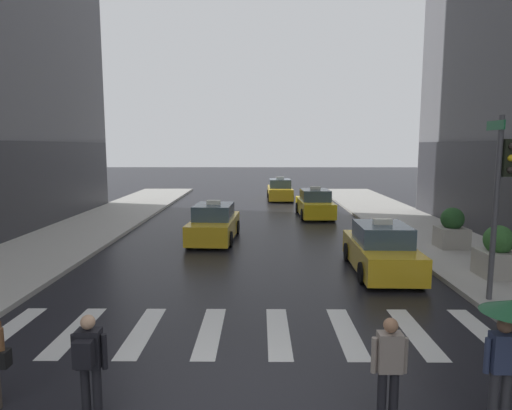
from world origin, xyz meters
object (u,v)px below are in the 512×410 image
(traffic_light_pole, at_px, (501,182))
(taxi_second, at_px, (214,224))
(taxi_fourth, at_px, (280,191))
(planter_mid_block, at_px, (452,229))
(taxi_lead, at_px, (381,250))
(pedestrian_with_backpack, at_px, (89,359))
(planter_near_corner, at_px, (498,253))
(pedestrian_with_umbrella, at_px, (510,327))
(pedestrian_plain_coat, at_px, (389,363))
(taxi_third, at_px, (315,204))

(traffic_light_pole, distance_m, taxi_second, 11.76)
(traffic_light_pole, distance_m, taxi_fourth, 23.46)
(planter_mid_block, bearing_deg, taxi_lead, -140.80)
(taxi_lead, bearing_deg, pedestrian_with_backpack, -129.32)
(taxi_fourth, xyz_separation_m, planter_near_corner, (5.82, -20.75, 0.15))
(pedestrian_with_umbrella, relative_size, planter_near_corner, 1.21)
(pedestrian_plain_coat, bearing_deg, pedestrian_with_backpack, 179.42)
(taxi_lead, bearing_deg, taxi_third, 93.83)
(taxi_lead, distance_m, taxi_second, 7.82)
(taxi_third, distance_m, pedestrian_plain_coat, 19.80)
(taxi_fourth, bearing_deg, pedestrian_plain_coat, -89.21)
(taxi_lead, relative_size, pedestrian_with_backpack, 2.78)
(taxi_fourth, bearing_deg, pedestrian_with_umbrella, -85.59)
(taxi_second, distance_m, pedestrian_with_umbrella, 14.31)
(planter_near_corner, bearing_deg, taxi_lead, 163.44)
(taxi_lead, distance_m, planter_mid_block, 4.67)
(traffic_light_pole, bearing_deg, pedestrian_with_umbrella, -116.06)
(traffic_light_pole, xyz_separation_m, planter_mid_block, (1.48, 6.05, -2.38))
(taxi_second, height_order, planter_near_corner, taxi_second)
(pedestrian_plain_coat, bearing_deg, taxi_third, 86.18)
(traffic_light_pole, relative_size, taxi_second, 1.04)
(taxi_second, bearing_deg, pedestrian_with_umbrella, -66.29)
(taxi_lead, relative_size, planter_near_corner, 2.86)
(pedestrian_with_backpack, distance_m, pedestrian_plain_coat, 4.55)
(taxi_lead, height_order, pedestrian_with_umbrella, pedestrian_with_umbrella)
(planter_near_corner, bearing_deg, pedestrian_plain_coat, -127.20)
(planter_near_corner, bearing_deg, taxi_third, 108.11)
(taxi_lead, height_order, pedestrian_with_backpack, taxi_lead)
(traffic_light_pole, xyz_separation_m, taxi_lead, (-2.14, 3.10, -2.53))
(taxi_third, height_order, taxi_fourth, same)
(pedestrian_plain_coat, distance_m, planter_near_corner, 8.99)
(pedestrian_with_umbrella, distance_m, planter_mid_block, 11.81)
(pedestrian_with_umbrella, bearing_deg, taxi_fourth, 94.41)
(taxi_second, xyz_separation_m, taxi_fourth, (3.59, 14.83, 0.00))
(taxi_fourth, distance_m, planter_mid_block, 17.88)
(pedestrian_with_umbrella, bearing_deg, pedestrian_with_backpack, 179.59)
(taxi_fourth, distance_m, pedestrian_with_backpack, 28.18)
(pedestrian_with_umbrella, bearing_deg, taxi_third, 91.29)
(taxi_third, relative_size, pedestrian_with_backpack, 2.77)
(pedestrian_plain_coat, relative_size, planter_near_corner, 1.03)
(taxi_second, relative_size, pedestrian_with_backpack, 2.80)
(taxi_lead, xyz_separation_m, planter_mid_block, (3.62, 2.95, 0.15))
(pedestrian_plain_coat, bearing_deg, planter_near_corner, 52.80)
(taxi_second, relative_size, pedestrian_plain_coat, 2.80)
(pedestrian_with_backpack, bearing_deg, traffic_light_pole, 29.71)
(pedestrian_with_umbrella, relative_size, planter_mid_block, 1.21)
(pedestrian_plain_coat, xyz_separation_m, planter_mid_block, (5.71, 11.11, -0.07))
(taxi_lead, distance_m, planter_near_corner, 3.49)
(taxi_second, relative_size, pedestrian_with_umbrella, 2.39)
(planter_near_corner, distance_m, planter_mid_block, 3.95)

